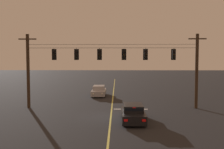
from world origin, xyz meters
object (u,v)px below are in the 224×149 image
car_waiting_near_lane (133,113)px  traffic_light_right_inner (124,54)px  traffic_light_left_inner (76,54)px  car_oncoming_lead (99,91)px  traffic_light_centre (99,54)px  traffic_light_rightmost (146,54)px  traffic_light_far_right (174,54)px  traffic_light_leftmost (54,54)px

car_waiting_near_lane → traffic_light_right_inner: bearing=96.2°
traffic_light_left_inner → traffic_light_right_inner: same height
car_oncoming_lead → traffic_light_centre: bearing=-85.2°
traffic_light_rightmost → car_waiting_near_lane: 7.36m
traffic_light_far_right → car_oncoming_lead: size_ratio=0.28×
traffic_light_leftmost → traffic_light_centre: 4.65m
traffic_light_left_inner → traffic_light_right_inner: (4.84, 0.00, 0.00)m
traffic_light_centre → traffic_light_right_inner: same height
traffic_light_right_inner → traffic_light_far_right: same height
car_waiting_near_lane → car_oncoming_lead: bearing=105.4°
traffic_light_centre → car_oncoming_lead: 9.61m
traffic_light_far_right → traffic_light_leftmost: bearing=180.0°
traffic_light_centre → car_waiting_near_lane: traffic_light_centre is taller
traffic_light_right_inner → traffic_light_far_right: bearing=0.0°
traffic_light_centre → traffic_light_rightmost: same height
traffic_light_leftmost → traffic_light_right_inner: (7.14, 0.00, 0.00)m
car_oncoming_lead → traffic_light_far_right: bearing=-45.3°
traffic_light_leftmost → traffic_light_far_right: (12.15, 0.00, 0.00)m
traffic_light_leftmost → traffic_light_centre: (4.65, 0.00, 0.00)m
traffic_light_rightmost → car_oncoming_lead: 10.98m
car_oncoming_lead → traffic_light_left_inner: bearing=-101.4°
traffic_light_right_inner → car_waiting_near_lane: traffic_light_right_inner is taller
traffic_light_left_inner → car_oncoming_lead: bearing=78.6°
traffic_light_centre → car_oncoming_lead: (-0.69, 8.28, -4.83)m
traffic_light_leftmost → traffic_light_right_inner: size_ratio=1.00×
traffic_light_centre → car_oncoming_lead: traffic_light_centre is taller
traffic_light_far_right → car_oncoming_lead: bearing=134.7°
traffic_light_leftmost → car_oncoming_lead: size_ratio=0.28×
traffic_light_centre → traffic_light_rightmost: 4.67m
traffic_light_leftmost → traffic_light_far_right: bearing=0.0°
traffic_light_leftmost → car_oncoming_lead: bearing=64.4°
traffic_light_leftmost → traffic_light_rightmost: size_ratio=1.00×
traffic_light_right_inner → car_oncoming_lead: traffic_light_right_inner is taller
traffic_light_left_inner → traffic_light_far_right: bearing=0.0°
traffic_light_centre → traffic_light_rightmost: (4.67, 0.00, 0.00)m
traffic_light_leftmost → traffic_light_far_right: size_ratio=1.00×
traffic_light_right_inner → traffic_light_far_right: size_ratio=1.00×
traffic_light_right_inner → traffic_light_rightmost: (2.18, 0.00, 0.00)m
traffic_light_far_right → car_waiting_near_lane: size_ratio=0.28×
traffic_light_rightmost → car_oncoming_lead: traffic_light_rightmost is taller
traffic_light_right_inner → car_oncoming_lead: 10.10m
traffic_light_centre → traffic_light_far_right: 7.50m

